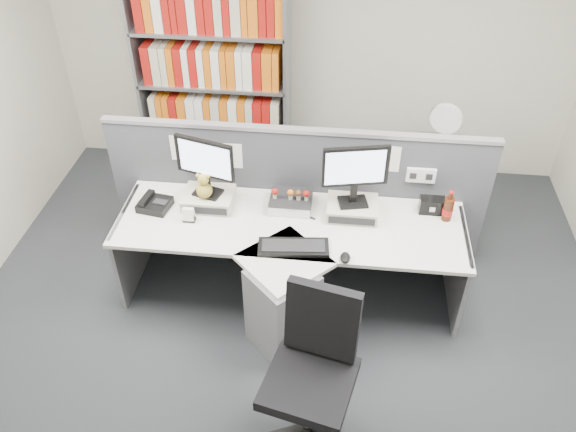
# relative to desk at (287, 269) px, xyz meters

# --- Properties ---
(ground) EXTENTS (5.50, 5.50, 0.00)m
(ground) POSITION_rel_desk_xyz_m (0.00, -0.60, -0.46)
(ground) COLOR #303439
(ground) RESTS_ON ground
(room_shell) EXTENTS (5.04, 5.54, 2.72)m
(room_shell) POSITION_rel_desk_xyz_m (0.00, -0.60, 1.33)
(room_shell) COLOR beige
(room_shell) RESTS_ON ground
(partition) EXTENTS (3.00, 0.08, 1.27)m
(partition) POSITION_rel_desk_xyz_m (0.00, 0.65, 0.19)
(partition) COLOR #46474F
(partition) RESTS_ON ground
(desk) EXTENTS (2.60, 1.20, 0.72)m
(desk) POSITION_rel_desk_xyz_m (0.00, 0.00, 0.00)
(desk) COLOR silver
(desk) RESTS_ON ground
(monitor_riser_left) EXTENTS (0.38, 0.31, 0.10)m
(monitor_riser_left) POSITION_rel_desk_xyz_m (-0.65, 0.38, 0.31)
(monitor_riser_left) COLOR beige
(monitor_riser_left) RESTS_ON desk
(monitor_riser_right) EXTENTS (0.38, 0.31, 0.10)m
(monitor_riser_right) POSITION_rel_desk_xyz_m (0.45, 0.38, 0.31)
(monitor_riser_right) COLOR beige
(monitor_riser_right) RESTS_ON desk
(monitor_left) EXTENTS (0.45, 0.20, 0.47)m
(monitor_left) POSITION_rel_desk_xyz_m (-0.65, 0.38, 0.65)
(monitor_left) COLOR black
(monitor_left) RESTS_ON monitor_riser_left
(monitor_right) EXTENTS (0.48, 0.19, 0.49)m
(monitor_right) POSITION_rel_desk_xyz_m (0.45, 0.38, 0.66)
(monitor_right) COLOR black
(monitor_right) RESTS_ON monitor_riser_right
(desktop_pc) EXTENTS (0.32, 0.29, 0.08)m
(desktop_pc) POSITION_rel_desk_xyz_m (-0.02, 0.42, 0.31)
(desktop_pc) COLOR black
(desktop_pc) RESTS_ON desk
(figurines) EXTENTS (0.29, 0.05, 0.09)m
(figurines) POSITION_rel_desk_xyz_m (-0.00, 0.41, 0.40)
(figurines) COLOR beige
(figurines) RESTS_ON desktop_pc
(keyboard) EXTENTS (0.51, 0.23, 0.03)m
(keyboard) POSITION_rel_desk_xyz_m (0.05, -0.06, 0.28)
(keyboard) COLOR black
(keyboard) RESTS_ON desk
(mouse) EXTENTS (0.07, 0.11, 0.04)m
(mouse) POSITION_rel_desk_xyz_m (0.42, -0.13, 0.28)
(mouse) COLOR black
(mouse) RESTS_ON desk
(desk_phone) EXTENTS (0.26, 0.24, 0.10)m
(desk_phone) POSITION_rel_desk_xyz_m (-1.06, 0.29, 0.30)
(desk_phone) COLOR black
(desk_phone) RESTS_ON desk
(desk_calendar) EXTENTS (0.09, 0.07, 0.11)m
(desk_calendar) POSITION_rel_desk_xyz_m (-0.75, 0.17, 0.31)
(desk_calendar) COLOR black
(desk_calendar) RESTS_ON desk
(plush_toy) EXTENTS (0.12, 0.12, 0.21)m
(plush_toy) POSITION_rel_desk_xyz_m (-0.66, 0.34, 0.45)
(plush_toy) COLOR #AD9839
(plush_toy) RESTS_ON monitor_riser_left
(speaker) EXTENTS (0.19, 0.10, 0.12)m
(speaker) POSITION_rel_desk_xyz_m (1.05, 0.47, 0.33)
(speaker) COLOR black
(speaker) RESTS_ON desk
(cola_bottle) EXTENTS (0.08, 0.08, 0.25)m
(cola_bottle) POSITION_rel_desk_xyz_m (1.15, 0.40, 0.36)
(cola_bottle) COLOR #3F190A
(cola_bottle) RESTS_ON desk
(shelving_unit) EXTENTS (1.41, 0.40, 2.00)m
(shelving_unit) POSITION_rel_desk_xyz_m (-0.90, 1.85, 0.52)
(shelving_unit) COLOR gray
(shelving_unit) RESTS_ON ground
(filing_cabinet) EXTENTS (0.45, 0.61, 0.70)m
(filing_cabinet) POSITION_rel_desk_xyz_m (1.20, 1.40, -0.11)
(filing_cabinet) COLOR gray
(filing_cabinet) RESTS_ON ground
(desk_fan) EXTENTS (0.27, 0.17, 0.46)m
(desk_fan) POSITION_rel_desk_xyz_m (1.20, 1.40, 0.53)
(desk_fan) COLOR white
(desk_fan) RESTS_ON filing_cabinet
(office_chair) EXTENTS (0.71, 0.70, 1.08)m
(office_chair) POSITION_rel_desk_xyz_m (0.27, -0.94, 0.12)
(office_chair) COLOR silver
(office_chair) RESTS_ON ground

